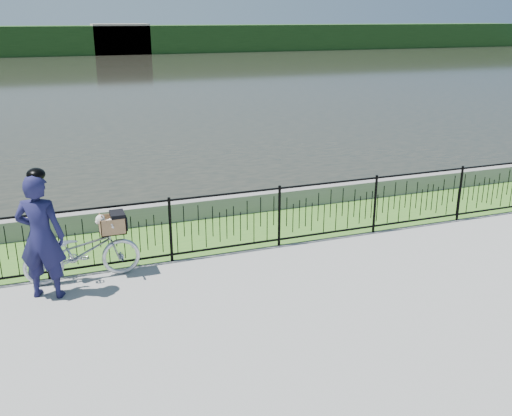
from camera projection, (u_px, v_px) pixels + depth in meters
name	position (u px, v px, depth m)	size (l,w,h in m)	color
ground	(259.00, 291.00, 8.76)	(120.00, 120.00, 0.00)	gray
grass_strip	(212.00, 234.00, 11.06)	(60.00, 2.00, 0.01)	#417324
water	(84.00, 79.00, 38.05)	(120.00, 120.00, 0.00)	#27281E
quay_wall	(198.00, 209.00, 11.89)	(60.00, 0.30, 0.40)	slate
fence	(227.00, 223.00, 9.99)	(14.00, 0.06, 1.15)	black
far_treeline	(63.00, 40.00, 61.54)	(120.00, 6.00, 3.00)	#22471B
far_building_right	(121.00, 39.00, 62.16)	(6.00, 3.00, 3.20)	#AB9D89
bicycle_rig	(83.00, 251.00, 9.03)	(1.80, 0.63, 1.08)	silver
cyclist	(41.00, 236.00, 8.32)	(0.82, 0.68, 1.98)	#16163E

